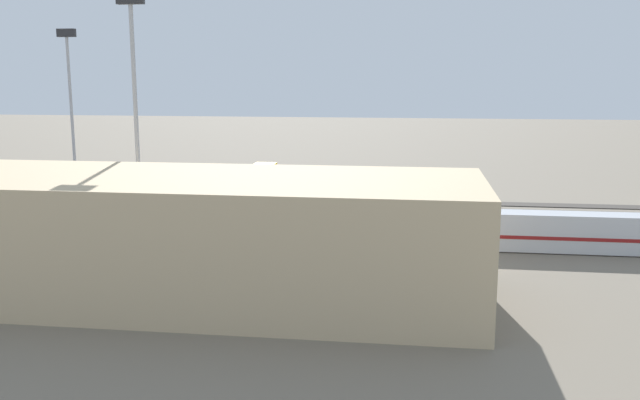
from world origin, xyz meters
name	(u,v)px	position (x,y,z in m)	size (l,w,h in m)	color
ground_plane	(350,219)	(0.00, 0.00, 0.00)	(400.00, 400.00, 0.00)	#756B5B
track_bed_0	(358,201)	(0.00, -12.50, 0.06)	(140.00, 2.80, 0.12)	#3D3833
track_bed_1	(355,207)	(0.00, -7.50, 0.06)	(140.00, 2.80, 0.12)	#3D3833
track_bed_2	(351,215)	(0.00, -2.50, 0.06)	(140.00, 2.80, 0.12)	#4C443D
track_bed_3	(348,223)	(0.00, 2.50, 0.06)	(140.00, 2.80, 0.12)	#4C443D
track_bed_4	(343,233)	(0.00, 7.50, 0.06)	(140.00, 2.80, 0.12)	#4C443D
track_bed_5	(338,243)	(0.00, 12.50, 0.06)	(140.00, 2.80, 0.12)	#3D3833
train_on_track_4	(285,214)	(6.68, 7.50, 2.00)	(47.20, 3.06, 3.80)	#B7BABF
train_on_track_5	(333,225)	(0.61, 12.50, 2.05)	(114.80, 3.06, 4.40)	black
train_on_track_0	(284,184)	(10.63, -12.50, 2.16)	(10.00, 3.00, 5.00)	gold
light_mast_1	(134,85)	(20.83, 14.69, 16.53)	(2.80, 0.70, 25.73)	#9EA0A5
light_mast_2	(70,87)	(43.86, -15.71, 15.72)	(2.80, 0.70, 24.27)	#9EA0A5
maintenance_shed	(166,236)	(11.79, 31.24, 4.89)	(49.85, 15.76, 9.79)	tan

